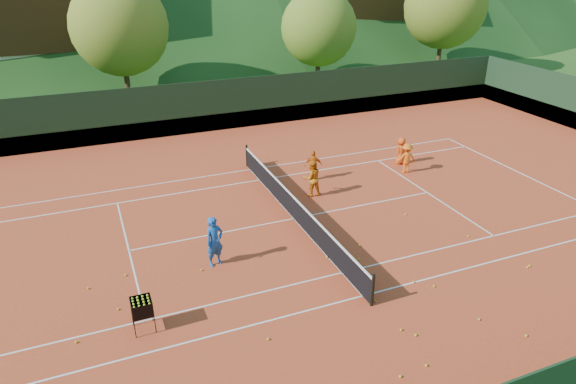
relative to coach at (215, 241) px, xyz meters
name	(u,v)px	position (x,y,z in m)	size (l,w,h in m)	color
ground	(294,219)	(3.74, 2.01, -0.91)	(400.00, 400.00, 0.00)	#274D18
clay_court	(294,219)	(3.74, 2.01, -0.90)	(40.00, 24.00, 0.02)	#B23A1C
coach	(215,241)	(0.00, 0.00, 0.00)	(0.65, 0.43, 1.78)	#1951A7
student_a	(312,178)	(5.31, 3.72, -0.08)	(0.79, 0.62, 1.62)	orange
student_b	(313,165)	(6.07, 5.24, -0.18)	(0.84, 0.35, 1.42)	orange
student_c	(401,151)	(10.95, 5.39, -0.21)	(0.66, 0.43, 1.36)	#EB5014
student_d	(406,158)	(10.54, 4.34, -0.16)	(0.94, 0.54, 1.45)	orange
tennis_ball_0	(527,267)	(9.63, -4.24, -0.86)	(0.07, 0.07, 0.07)	#C6D523
tennis_ball_2	(530,266)	(9.78, -4.20, -0.86)	(0.07, 0.07, 0.07)	#C6D523
tennis_ball_3	(359,259)	(4.63, -1.64, -0.86)	(0.07, 0.07, 0.07)	#C6D523
tennis_ball_5	(118,309)	(-3.35, -1.31, -0.86)	(0.07, 0.07, 0.07)	#C6D523
tennis_ball_7	(359,245)	(5.11, -0.84, -0.86)	(0.07, 0.07, 0.07)	#C6D523
tennis_ball_8	(414,282)	(5.60, -3.48, -0.86)	(0.07, 0.07, 0.07)	#C6D523
tennis_ball_9	(76,342)	(-4.56, -2.36, -0.86)	(0.07, 0.07, 0.07)	#C6D523
tennis_ball_10	(268,339)	(0.33, -4.23, -0.86)	(0.07, 0.07, 0.07)	#C6D523
tennis_ball_12	(146,316)	(-2.63, -1.93, -0.86)	(0.07, 0.07, 0.07)	#C6D523
tennis_ball_14	(434,286)	(6.06, -3.94, -0.86)	(0.07, 0.07, 0.07)	#C6D523
tennis_ball_15	(88,288)	(-4.12, 0.13, -0.86)	(0.07, 0.07, 0.07)	#C6D523
tennis_ball_16	(406,214)	(8.04, 0.58, -0.86)	(0.07, 0.07, 0.07)	#C6D523
tennis_ball_17	(400,376)	(2.92, -6.77, -0.86)	(0.07, 0.07, 0.07)	#C6D523
tennis_ball_18	(426,366)	(3.75, -6.71, -0.86)	(0.07, 0.07, 0.07)	#C6D523
tennis_ball_19	(401,330)	(3.92, -5.29, -0.86)	(0.07, 0.07, 0.07)	#C6D523
tennis_ball_20	(125,275)	(-2.95, 0.43, -0.86)	(0.07, 0.07, 0.07)	#C6D523
tennis_ball_21	(416,335)	(4.18, -5.64, -0.86)	(0.07, 0.07, 0.07)	#C6D523
tennis_ball_22	(375,301)	(3.94, -3.88, -0.86)	(0.07, 0.07, 0.07)	#C6D523
tennis_ball_23	(526,336)	(7.00, -6.82, -0.86)	(0.07, 0.07, 0.07)	#C6D523
tennis_ball_24	(327,257)	(3.67, -1.11, -0.86)	(0.07, 0.07, 0.07)	#C6D523
tennis_ball_26	(468,236)	(9.19, -1.81, -0.86)	(0.07, 0.07, 0.07)	#C6D523
tennis_ball_27	(479,320)	(6.26, -5.77, -0.86)	(0.07, 0.07, 0.07)	#C6D523
tennis_ball_28	(201,270)	(-0.57, -0.22, -0.86)	(0.07, 0.07, 0.07)	#C6D523
court_lines	(294,218)	(3.74, 2.01, -0.89)	(23.83, 11.03, 0.00)	white
tennis_net	(294,207)	(3.74, 2.01, -0.39)	(0.10, 12.07, 1.10)	black
perimeter_fence	(294,190)	(3.74, 2.01, 0.36)	(40.40, 24.24, 3.00)	black
ball_hopper	(142,308)	(-2.74, -2.48, -0.14)	(0.57, 0.57, 1.00)	black
chalet_left	(25,9)	(-6.26, 32.01, 4.74)	(13.80, 9.93, 12.92)	beige
chalet_mid	(213,5)	(9.74, 36.01, 4.08)	(12.65, 8.82, 11.45)	beige
chalet_right	(363,1)	(23.74, 32.01, 4.35)	(11.50, 8.82, 11.91)	beige
tree_b	(120,27)	(-0.26, 22.01, 4.29)	(6.40, 6.40, 8.40)	#42281A
tree_c	(319,28)	(13.74, 21.01, 3.63)	(5.60, 5.60, 7.35)	#422B1A
tree_d	(445,7)	(25.74, 22.01, 4.61)	(6.80, 6.80, 8.93)	#402A19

